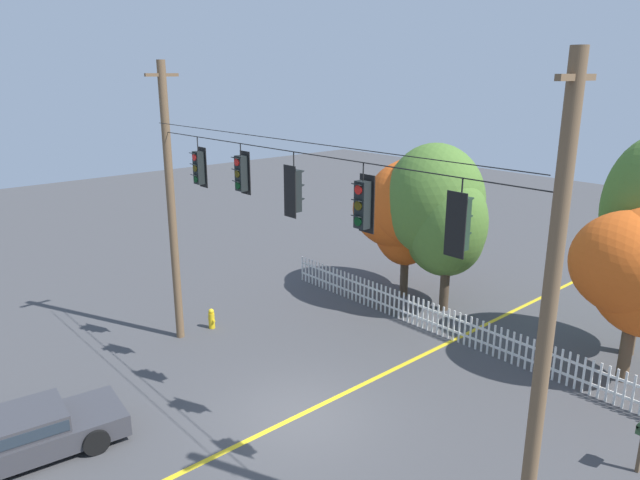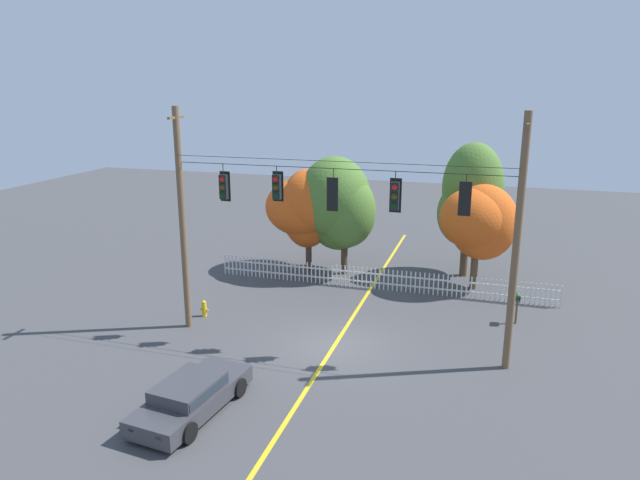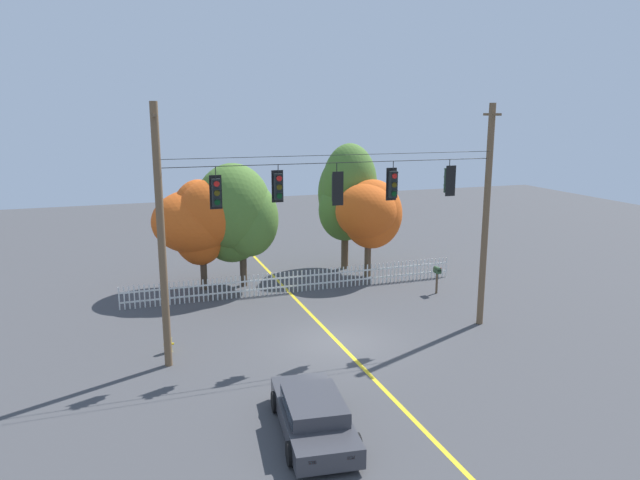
% 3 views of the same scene
% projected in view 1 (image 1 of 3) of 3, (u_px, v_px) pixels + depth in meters
% --- Properties ---
extents(ground, '(80.00, 80.00, 0.00)m').
position_uv_depth(ground, '(299.00, 415.00, 15.59)').
color(ground, '#424244').
extents(lane_centerline_stripe, '(0.16, 36.00, 0.01)m').
position_uv_depth(lane_centerline_stripe, '(299.00, 415.00, 15.59)').
color(lane_centerline_stripe, gold).
rests_on(lane_centerline_stripe, ground).
extents(signal_support_span, '(13.25, 1.10, 9.23)m').
position_uv_depth(signal_support_span, '(297.00, 248.00, 14.29)').
color(signal_support_span, brown).
rests_on(signal_support_span, ground).
extents(traffic_signal_northbound_primary, '(0.43, 0.38, 1.50)m').
position_uv_depth(traffic_signal_northbound_primary, '(199.00, 168.00, 17.18)').
color(traffic_signal_northbound_primary, black).
extents(traffic_signal_southbound_primary, '(0.43, 0.38, 1.38)m').
position_uv_depth(traffic_signal_southbound_primary, '(242.00, 173.00, 15.54)').
color(traffic_signal_southbound_primary, black).
extents(traffic_signal_eastbound_side, '(0.43, 0.38, 1.57)m').
position_uv_depth(traffic_signal_eastbound_side, '(294.00, 191.00, 13.96)').
color(traffic_signal_eastbound_side, black).
extents(traffic_signal_westbound_side, '(0.43, 0.38, 1.52)m').
position_uv_depth(traffic_signal_westbound_side, '(363.00, 204.00, 12.31)').
color(traffic_signal_westbound_side, black).
extents(traffic_signal_northbound_secondary, '(0.43, 0.38, 1.44)m').
position_uv_depth(traffic_signal_northbound_secondary, '(459.00, 224.00, 10.51)').
color(traffic_signal_northbound_secondary, black).
extents(white_picket_fence, '(17.08, 0.06, 1.10)m').
position_uv_depth(white_picket_fence, '(465.00, 330.00, 19.50)').
color(white_picket_fence, silver).
rests_on(white_picket_fence, ground).
extents(autumn_maple_near_fence, '(4.61, 4.18, 5.68)m').
position_uv_depth(autumn_maple_near_fence, '(406.00, 209.00, 23.08)').
color(autumn_maple_near_fence, '#473828').
rests_on(autumn_maple_near_fence, ground).
extents(autumn_maple_mid, '(4.14, 3.77, 6.41)m').
position_uv_depth(autumn_maple_mid, '(440.00, 215.00, 21.63)').
color(autumn_maple_mid, '#473828').
rests_on(autumn_maple_mid, ground).
extents(parked_car, '(2.34, 4.71, 1.15)m').
position_uv_depth(parked_car, '(22.00, 434.00, 13.77)').
color(parked_car, '#38383D').
rests_on(parked_car, ground).
extents(fire_hydrant, '(0.38, 0.22, 0.74)m').
position_uv_depth(fire_hydrant, '(212.00, 319.00, 20.84)').
color(fire_hydrant, gold).
rests_on(fire_hydrant, ground).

